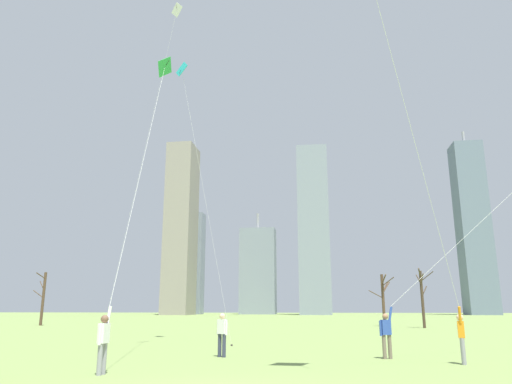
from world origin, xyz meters
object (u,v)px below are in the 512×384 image
object	(u,v)px
bystander_strolling_midfield	(222,332)
distant_kite_drifting_left_teal	(184,82)
kite_flyer_midfield_right_blue	(440,276)
bare_tree_rightmost	(383,297)
kite_flyer_foreground_left_green	(122,259)
bare_tree_leftmost	(422,296)
bare_tree_left_of_center	(43,297)
distant_kite_high_overhead_white	(172,32)
kite_flyer_far_back_yellow	(438,242)

from	to	relation	value
bystander_strolling_midfield	distant_kite_drifting_left_teal	distance (m)	16.10
kite_flyer_midfield_right_blue	bystander_strolling_midfield	world-z (taller)	kite_flyer_midfield_right_blue
distant_kite_drifting_left_teal	bare_tree_rightmost	bearing A→B (deg)	62.67
kite_flyer_foreground_left_green	bare_tree_leftmost	bearing A→B (deg)	64.98
bare_tree_left_of_center	bystander_strolling_midfield	bearing A→B (deg)	-49.47
kite_flyer_midfield_right_blue	bare_tree_left_of_center	bearing A→B (deg)	139.14
kite_flyer_foreground_left_green	bare_tree_leftmost	size ratio (longest dim) A/B	2.58
distant_kite_high_overhead_white	bare_tree_leftmost	distance (m)	33.09
kite_flyer_foreground_left_green	distant_kite_high_overhead_white	distance (m)	28.49
distant_kite_drifting_left_teal	bare_tree_leftmost	bearing A→B (deg)	53.36
kite_flyer_foreground_left_green	bystander_strolling_midfield	bearing A→B (deg)	57.15
bare_tree_left_of_center	kite_flyer_midfield_right_blue	bearing A→B (deg)	-40.86
kite_flyer_foreground_left_green	distant_kite_high_overhead_white	bearing A→B (deg)	105.45
distant_kite_drifting_left_teal	bare_tree_rightmost	size ratio (longest dim) A/B	3.12
kite_flyer_far_back_yellow	distant_kite_high_overhead_white	bearing A→B (deg)	130.88
kite_flyer_midfield_right_blue	bare_tree_left_of_center	xyz separation A→B (m)	(-35.05, 30.32, -0.05)
bare_tree_rightmost	bare_tree_left_of_center	distance (m)	36.78
kite_flyer_foreground_left_green	kite_flyer_far_back_yellow	world-z (taller)	kite_flyer_foreground_left_green
kite_flyer_midfield_right_blue	distant_kite_drifting_left_teal	distance (m)	18.21
kite_flyer_midfield_right_blue	bare_tree_leftmost	world-z (taller)	kite_flyer_midfield_right_blue
kite_flyer_far_back_yellow	distant_kite_drifting_left_teal	bearing A→B (deg)	140.95
bystander_strolling_midfield	bare_tree_leftmost	size ratio (longest dim) A/B	0.29
kite_flyer_far_back_yellow	bare_tree_left_of_center	size ratio (longest dim) A/B	2.44
bystander_strolling_midfield	bare_tree_leftmost	xyz separation A→B (m)	(13.20, 29.78, 2.08)
bare_tree_leftmost	bare_tree_left_of_center	size ratio (longest dim) A/B	0.97
bystander_strolling_midfield	bare_tree_leftmost	bearing A→B (deg)	66.10
bare_tree_rightmost	distant_kite_high_overhead_white	bearing A→B (deg)	-133.60
distant_kite_drifting_left_teal	bare_tree_leftmost	size ratio (longest dim) A/B	2.98
bare_tree_leftmost	bare_tree_left_of_center	xyz separation A→B (m)	(-39.84, 1.38, -0.03)
kite_flyer_far_back_yellow	bare_tree_leftmost	bearing A→B (deg)	80.28
kite_flyer_foreground_left_green	bare_tree_rightmost	xyz separation A→B (m)	(12.58, 37.75, -0.42)
kite_flyer_midfield_right_blue	bare_tree_rightmost	xyz separation A→B (m)	(1.63, 32.97, -0.05)
bare_tree_rightmost	bare_tree_left_of_center	bearing A→B (deg)	-175.87
kite_flyer_midfield_right_blue	bystander_strolling_midfield	size ratio (longest dim) A/B	6.28
distant_kite_high_overhead_white	bare_tree_leftmost	xyz separation A→B (m)	(20.99, 14.70, -20.94)
bystander_strolling_midfield	bare_tree_left_of_center	xyz separation A→B (m)	(-26.64, 31.17, 2.06)
kite_flyer_far_back_yellow	distant_kite_drifting_left_teal	size ratio (longest dim) A/B	0.84
distant_kite_high_overhead_white	bare_tree_leftmost	world-z (taller)	distant_kite_high_overhead_white
kite_flyer_midfield_right_blue	distant_kite_drifting_left_teal	xyz separation A→B (m)	(-12.39, 5.84, 12.00)
kite_flyer_foreground_left_green	distant_kite_high_overhead_white	xyz separation A→B (m)	(-5.26, 19.02, 20.56)
kite_flyer_foreground_left_green	bare_tree_leftmost	distance (m)	37.21
bare_tree_leftmost	bystander_strolling_midfield	bearing A→B (deg)	-113.90
bare_tree_leftmost	bare_tree_rightmost	world-z (taller)	bare_tree_leftmost
distant_kite_drifting_left_teal	distant_kite_high_overhead_white	bearing A→B (deg)	114.42
kite_flyer_far_back_yellow	bare_tree_left_of_center	distance (m)	48.21
bare_tree_left_of_center	distant_kite_drifting_left_teal	bearing A→B (deg)	-47.21
kite_flyer_midfield_right_blue	kite_flyer_far_back_yellow	world-z (taller)	kite_flyer_far_back_yellow
kite_flyer_foreground_left_green	bare_tree_left_of_center	size ratio (longest dim) A/B	2.51
bare_tree_leftmost	kite_flyer_far_back_yellow	bearing A→B (deg)	-99.72
distant_kite_drifting_left_teal	bare_tree_left_of_center	distance (m)	35.47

